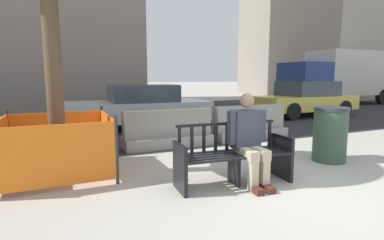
# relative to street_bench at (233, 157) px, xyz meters

# --- Properties ---
(ground_plane) EXTENTS (200.00, 200.00, 0.00)m
(ground_plane) POSITION_rel_street_bench_xyz_m (0.65, -0.55, -0.40)
(ground_plane) COLOR #ADA89E
(street_asphalt) EXTENTS (120.00, 12.00, 0.01)m
(street_asphalt) POSITION_rel_street_bench_xyz_m (0.65, 8.15, -0.39)
(street_asphalt) COLOR #28282B
(street_asphalt) RESTS_ON ground
(street_bench) EXTENTS (1.72, 0.64, 0.88)m
(street_bench) POSITION_rel_street_bench_xyz_m (0.00, 0.00, 0.00)
(street_bench) COLOR black
(street_bench) RESTS_ON ground
(seated_person) EXTENTS (0.59, 0.74, 1.31)m
(seated_person) POSITION_rel_street_bench_xyz_m (0.21, -0.07, 0.29)
(seated_person) COLOR #383D4C
(seated_person) RESTS_ON ground
(jersey_barrier_centre) EXTENTS (2.00, 0.68, 0.84)m
(jersey_barrier_centre) POSITION_rel_street_bench_xyz_m (-0.07, 2.65, -0.06)
(jersey_barrier_centre) COLOR gray
(jersey_barrier_centre) RESTS_ON ground
(jersey_barrier_left) EXTENTS (2.02, 0.75, 0.84)m
(jersey_barrier_left) POSITION_rel_street_bench_xyz_m (-2.50, 2.60, -0.06)
(jersey_barrier_left) COLOR gray
(jersey_barrier_left) RESTS_ON ground
(jersey_barrier_right) EXTENTS (2.02, 0.73, 0.84)m
(jersey_barrier_right) POSITION_rel_street_bench_xyz_m (2.14, 2.70, -0.06)
(jersey_barrier_right) COLOR gray
(jersey_barrier_right) RESTS_ON ground
(construction_fence) EXTENTS (1.59, 1.59, 1.01)m
(construction_fence) POSITION_rel_street_bench_xyz_m (-2.31, 1.44, 0.11)
(construction_fence) COLOR #2D2D33
(construction_fence) RESTS_ON ground
(car_taxi_near) EXTENTS (4.34, 1.93, 1.40)m
(car_taxi_near) POSITION_rel_street_bench_xyz_m (6.84, 5.63, 0.30)
(car_taxi_near) COLOR #DBC64C
(car_taxi_near) RESTS_ON ground
(car_sedan_far) EXTENTS (4.35, 2.08, 1.33)m
(car_sedan_far) POSITION_rel_street_bench_xyz_m (-0.04, 5.42, 0.27)
(car_sedan_far) COLOR silver
(car_sedan_far) RESTS_ON ground
(delivery_truck) EXTENTS (6.81, 2.36, 3.05)m
(delivery_truck) POSITION_rel_street_bench_xyz_m (12.58, 8.90, 1.29)
(delivery_truck) COLOR navy
(delivery_truck) RESTS_ON ground
(trash_bin) EXTENTS (0.62, 0.62, 1.01)m
(trash_bin) POSITION_rel_street_bench_xyz_m (2.27, 0.32, 0.11)
(trash_bin) COLOR #334C38
(trash_bin) RESTS_ON ground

